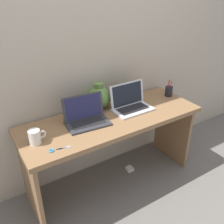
% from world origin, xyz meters
% --- Properties ---
extents(ground_plane, '(6.00, 6.00, 0.00)m').
position_xyz_m(ground_plane, '(0.00, 0.00, 0.00)').
color(ground_plane, slate).
extents(back_wall, '(4.40, 0.04, 2.40)m').
position_xyz_m(back_wall, '(0.00, 0.32, 1.20)').
color(back_wall, '#BCAD99').
rests_on(back_wall, ground).
extents(desk, '(1.55, 0.55, 0.70)m').
position_xyz_m(desk, '(0.00, 0.00, 0.56)').
color(desk, olive).
rests_on(desk, ground).
extents(laptop_left, '(0.35, 0.25, 0.21)m').
position_xyz_m(laptop_left, '(-0.22, 0.05, 0.76)').
color(laptop_left, '#333338').
rests_on(laptop_left, desk).
extents(laptop_right, '(0.34, 0.22, 0.22)m').
position_xyz_m(laptop_right, '(0.22, 0.05, 0.76)').
color(laptop_right, silver).
rests_on(laptop_right, desk).
extents(green_vase, '(0.21, 0.21, 0.23)m').
position_xyz_m(green_vase, '(0.00, 0.22, 0.81)').
color(green_vase, '#5B843D').
rests_on(green_vase, desk).
extents(coffee_mug, '(0.12, 0.08, 0.11)m').
position_xyz_m(coffee_mug, '(-0.65, -0.03, 0.76)').
color(coffee_mug, white).
rests_on(coffee_mug, desk).
extents(pen_cup, '(0.07, 0.07, 0.16)m').
position_xyz_m(pen_cup, '(0.69, 0.07, 0.75)').
color(pen_cup, black).
rests_on(pen_cup, desk).
extents(scissors, '(0.15, 0.06, 0.01)m').
position_xyz_m(scissors, '(-0.56, -0.18, 0.71)').
color(scissors, '#B7B7BC').
rests_on(scissors, desk).
extents(power_brick, '(0.07, 0.07, 0.03)m').
position_xyz_m(power_brick, '(0.23, 0.04, 0.01)').
color(power_brick, white).
rests_on(power_brick, ground).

